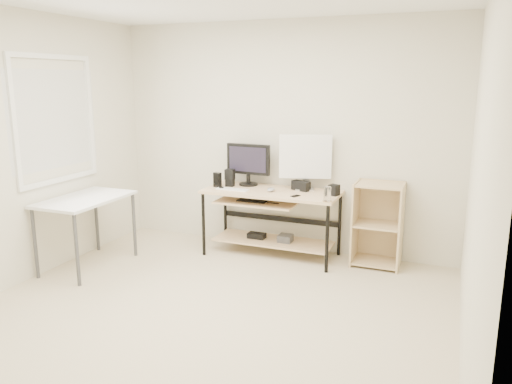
{
  "coord_description": "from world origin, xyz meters",
  "views": [
    {
      "loc": [
        1.85,
        -3.4,
        1.94
      ],
      "look_at": [
        -0.04,
        1.3,
        0.8
      ],
      "focal_mm": 35.0,
      "sensor_mm": 36.0,
      "label": 1
    }
  ],
  "objects_px": {
    "desk": "(270,209)",
    "black_monitor": "(248,162)",
    "audio_controller": "(217,180)",
    "side_table": "(85,205)",
    "white_imac": "(305,158)",
    "shelf_unit": "(378,223)"
  },
  "relations": [
    {
      "from": "desk",
      "to": "audio_controller",
      "type": "height_order",
      "value": "audio_controller"
    },
    {
      "from": "side_table",
      "to": "white_imac",
      "type": "bearing_deg",
      "value": 31.74
    },
    {
      "from": "side_table",
      "to": "audio_controller",
      "type": "bearing_deg",
      "value": 43.52
    },
    {
      "from": "audio_controller",
      "to": "white_imac",
      "type": "bearing_deg",
      "value": 31.0
    },
    {
      "from": "side_table",
      "to": "black_monitor",
      "type": "relative_size",
      "value": 1.9
    },
    {
      "from": "side_table",
      "to": "white_imac",
      "type": "height_order",
      "value": "white_imac"
    },
    {
      "from": "side_table",
      "to": "black_monitor",
      "type": "xyz_separation_m",
      "value": [
        1.33,
        1.23,
        0.35
      ]
    },
    {
      "from": "shelf_unit",
      "to": "side_table",
      "type": "bearing_deg",
      "value": -156.67
    },
    {
      "from": "black_monitor",
      "to": "white_imac",
      "type": "relative_size",
      "value": 0.86
    },
    {
      "from": "white_imac",
      "to": "desk",
      "type": "bearing_deg",
      "value": -170.53
    },
    {
      "from": "white_imac",
      "to": "black_monitor",
      "type": "bearing_deg",
      "value": 163.39
    },
    {
      "from": "white_imac",
      "to": "side_table",
      "type": "bearing_deg",
      "value": -165.93
    },
    {
      "from": "side_table",
      "to": "audio_controller",
      "type": "height_order",
      "value": "audio_controller"
    },
    {
      "from": "white_imac",
      "to": "audio_controller",
      "type": "distance_m",
      "value": 1.03
    },
    {
      "from": "side_table",
      "to": "shelf_unit",
      "type": "distance_m",
      "value": 3.09
    },
    {
      "from": "shelf_unit",
      "to": "white_imac",
      "type": "bearing_deg",
      "value": 178.73
    },
    {
      "from": "desk",
      "to": "side_table",
      "type": "bearing_deg",
      "value": -147.35
    },
    {
      "from": "side_table",
      "to": "black_monitor",
      "type": "height_order",
      "value": "black_monitor"
    },
    {
      "from": "desk",
      "to": "white_imac",
      "type": "bearing_deg",
      "value": 27.14
    },
    {
      "from": "desk",
      "to": "black_monitor",
      "type": "distance_m",
      "value": 0.61
    },
    {
      "from": "desk",
      "to": "black_monitor",
      "type": "xyz_separation_m",
      "value": [
        -0.33,
        0.17,
        0.49
      ]
    },
    {
      "from": "black_monitor",
      "to": "white_imac",
      "type": "bearing_deg",
      "value": 3.61
    }
  ]
}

